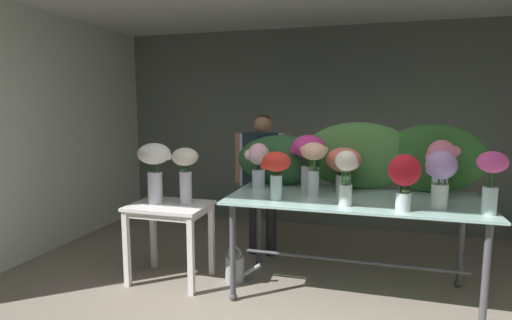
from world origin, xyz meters
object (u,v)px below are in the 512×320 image
Objects in this scene: vase_blush_freesia at (258,162)px; vase_fuchsia_dahlias at (492,174)px; vase_coral_peonies at (343,164)px; vase_ivory_anemones at (347,173)px; vase_lilac_snapdragons at (441,174)px; vase_peach_carnations at (313,162)px; vase_crimson_lilies at (404,175)px; vase_cream_lisianthus_tall at (185,168)px; vase_magenta_tulips at (308,153)px; vase_rosy_roses at (441,163)px; display_table_glass at (352,210)px; side_table_white at (170,215)px; vase_white_roses_tall at (154,164)px; watering_can at (235,268)px; vase_scarlet_ranunculus at (276,168)px; florist at (263,170)px.

vase_fuchsia_dahlias reaches higher than vase_blush_freesia.
vase_ivory_anemones is at bearing -83.01° from vase_coral_peonies.
vase_ivory_anemones is 0.70m from vase_lilac_snapdragons.
vase_peach_carnations is 1.10× the size of vase_crimson_lilies.
vase_magenta_tulips is at bearing 16.95° from vase_cream_lisianthus_tall.
vase_rosy_roses is at bearing 58.09° from vase_crimson_lilies.
display_table_glass is 4.85× the size of vase_blush_freesia.
side_table_white is at bearing -158.02° from vase_cream_lisianthus_tall.
vase_peach_carnations reaches higher than vase_white_roses_tall.
vase_blush_freesia is 1.03m from watering_can.
vase_scarlet_ranunculus is 0.53m from vase_magenta_tulips.
display_table_glass is 1.67m from side_table_white.
florist is 3.57× the size of vase_ivory_anemones.
side_table_white is 2.44m from vase_rosy_roses.
vase_fuchsia_dahlias is 1.48m from vase_magenta_tulips.
vase_scarlet_ranunculus is at bearing 179.06° from vase_fuchsia_dahlias.
watering_can is at bearing 10.22° from vase_white_roses_tall.
vase_lilac_snapdragons is (1.64, -0.92, 0.18)m from florist.
watering_can is (-0.63, -0.25, -1.09)m from vase_magenta_tulips.
vase_ivory_anemones is at bearing -4.63° from vase_white_roses_tall.
vase_blush_freesia is at bearing 20.87° from vase_cream_lisianthus_tall.
vase_cream_lisianthus_tall is at bearing 175.97° from vase_fuchsia_dahlias.
vase_coral_peonies is 0.82× the size of vase_rosy_roses.
vase_rosy_roses reaches higher than vase_peach_carnations.
side_table_white is at bearing 174.70° from vase_crimson_lilies.
florist is at bearing 161.64° from vase_rosy_roses.
vase_fuchsia_dahlias reaches higher than vase_coral_peonies.
vase_magenta_tulips reaches higher than vase_peach_carnations.
vase_lilac_snapdragons is at bearing -26.07° from vase_coral_peonies.
vase_rosy_roses is at bearing 7.95° from side_table_white.
vase_crimson_lilies is at bearing -173.28° from vase_fuchsia_dahlias.
vase_ivory_anemones is 1.49m from vase_cream_lisianthus_tall.
side_table_white reaches higher than watering_can.
vase_lilac_snapdragons is (0.65, -0.21, 0.38)m from display_table_glass.
vase_blush_freesia is at bearing 17.95° from vase_white_roses_tall.
vase_ivory_anemones is 0.39m from vase_peach_carnations.
display_table_glass is 1.24m from florist.
vase_fuchsia_dahlias is (1.85, -0.42, 0.04)m from vase_blush_freesia.
vase_lilac_snapdragons is 1.99m from watering_can.
side_table_white is 2.09× the size of watering_can.
vase_ivory_anemones reaches higher than vase_scarlet_ranunculus.
vase_cream_lisianthus_tall is 1.06m from watering_can.
vase_scarlet_ranunculus is (-0.52, -0.43, 0.00)m from vase_coral_peonies.
side_table_white is at bearing -174.99° from vase_peach_carnations.
vase_lilac_snapdragons is 0.99m from vase_peach_carnations.
vase_peach_carnations reaches higher than vase_coral_peonies.
vase_coral_peonies is 0.90× the size of vase_fuchsia_dahlias.
vase_crimson_lilies is (0.48, -0.53, 0.00)m from vase_coral_peonies.
vase_crimson_lilies is at bearing -121.91° from vase_rosy_roses.
display_table_glass is at bearing -7.49° from vase_blush_freesia.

